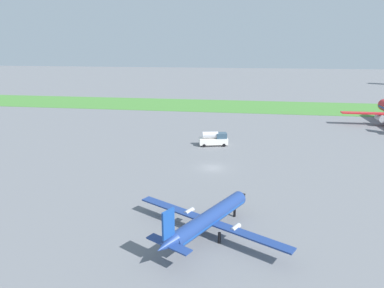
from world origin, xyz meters
name	(u,v)px	position (x,y,z in m)	size (l,w,h in m)	color
ground_plane	(213,168)	(0.00, 0.00, 0.00)	(600.00, 600.00, 0.00)	slate
grass_taxiway_strip	(230,106)	(0.00, 69.88, 0.04)	(360.00, 28.00, 0.08)	#478438
airplane_foreground_turboprop	(209,218)	(1.85, -24.23, 2.33)	(19.32, 16.83, 6.37)	navy
fuel_truck_near_gate	(214,139)	(-1.21, 15.24, 1.58)	(6.87, 3.76, 3.29)	white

